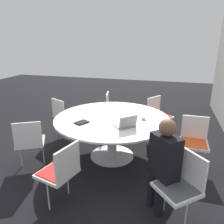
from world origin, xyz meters
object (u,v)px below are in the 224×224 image
chair_0 (182,182)px  chair_5 (30,140)px  handbag (147,122)px  chair_3 (113,107)px  laptop (126,124)px  chair_1 (194,138)px  chair_2 (158,113)px  person_0 (164,159)px  spiral_notebook (82,122)px  chair_6 (61,169)px  chair_4 (64,114)px  cell_phone (144,119)px

chair_0 → chair_5: (-0.50, -2.35, 0.00)m
chair_0 → handbag: bearing=-27.0°
chair_3 → laptop: (1.73, 0.69, 0.30)m
chair_1 → chair_3: size_ratio=1.00×
chair_5 → chair_3: bearing=39.4°
chair_1 → chair_5: bearing=17.7°
chair_3 → handbag: chair_3 is taller
chair_2 → person_0: (2.29, 0.22, 0.19)m
handbag → laptop: bearing=-3.9°
laptop → spiral_notebook: (0.00, -0.74, -0.04)m
chair_0 → chair_6: bearing=54.0°
chair_3 → chair_4: 1.18m
chair_1 → chair_6: size_ratio=1.00×
laptop → spiral_notebook: size_ratio=1.48×
chair_6 → laptop: size_ratio=2.26×
chair_0 → chair_5: 2.40m
chair_0 → chair_2: bearing=-30.8°
laptop → cell_phone: size_ratio=2.51×
chair_4 → cell_phone: chair_4 is taller
chair_6 → spiral_notebook: bearing=21.7°
chair_0 → chair_6: 1.46m
chair_3 → person_0: bearing=16.0°
chair_2 → person_0: bearing=39.6°
chair_5 → chair_2: bearing=16.4°
person_0 → handbag: (-2.62, -0.48, -0.57)m
chair_0 → spiral_notebook: bearing=20.7°
chair_2 → chair_3: same height
chair_3 → laptop: size_ratio=2.26×
chair_1 → chair_3: same height
chair_0 → handbag: (-2.75, -0.70, -0.37)m
chair_3 → chair_4: bearing=-62.1°
chair_3 → person_0: (2.44, 1.29, 0.19)m
chair_5 → chair_0: bearing=-40.7°
chair_3 → chair_5: size_ratio=1.00×
chair_2 → chair_3: bearing=-64.2°
chair_3 → chair_4: same height
person_0 → handbag: person_0 is taller
chair_3 → chair_1: bearing=41.2°
spiral_notebook → handbag: bearing=155.5°
chair_1 → person_0: 1.24m
chair_2 → chair_4: size_ratio=1.00×
chair_2 → handbag: size_ratio=2.38×
spiral_notebook → handbag: size_ratio=0.71×
chair_4 → chair_6: size_ratio=1.00×
chair_6 → chair_4: bearing=41.3°
chair_4 → person_0: person_0 is taller
chair_5 → handbag: bearing=25.1°
cell_phone → laptop: bearing=-25.9°
chair_0 → handbag: 2.86m
chair_4 → laptop: 1.89m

